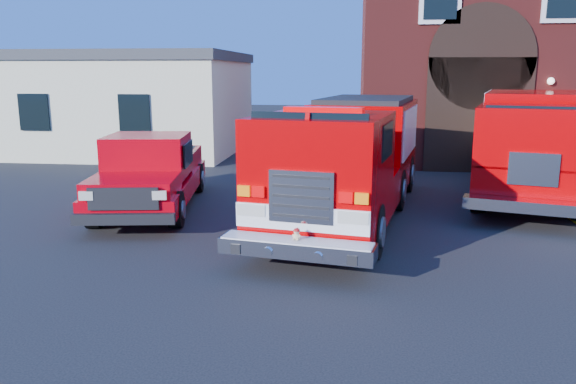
# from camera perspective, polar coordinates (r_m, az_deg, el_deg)

# --- Properties ---
(ground) EXTENTS (100.00, 100.00, 0.00)m
(ground) POSITION_cam_1_polar(r_m,az_deg,el_deg) (11.97, 0.67, -4.90)
(ground) COLOR black
(ground) RESTS_ON ground
(parking_stripe_mid) EXTENTS (0.12, 3.00, 0.01)m
(parking_stripe_mid) POSITION_cam_1_polar(r_m,az_deg,el_deg) (16.65, 25.11, -1.19)
(parking_stripe_mid) COLOR yellow
(parking_stripe_mid) RESTS_ON ground
(parking_stripe_far) EXTENTS (0.12, 3.00, 0.01)m
(parking_stripe_far) POSITION_cam_1_polar(r_m,az_deg,el_deg) (19.45, 22.40, 0.82)
(parking_stripe_far) COLOR yellow
(parking_stripe_far) RESTS_ON ground
(fire_station) EXTENTS (15.20, 10.20, 8.45)m
(fire_station) POSITION_cam_1_polar(r_m,az_deg,el_deg) (26.55, 24.39, 12.66)
(fire_station) COLOR maroon
(fire_station) RESTS_ON ground
(side_building) EXTENTS (10.20, 8.20, 4.35)m
(side_building) POSITION_cam_1_polar(r_m,az_deg,el_deg) (26.46, -16.17, 8.81)
(side_building) COLOR #ECE7C2
(side_building) RESTS_ON ground
(fire_engine) EXTENTS (4.21, 9.53, 2.84)m
(fire_engine) POSITION_cam_1_polar(r_m,az_deg,el_deg) (13.79, 6.36, 3.56)
(fire_engine) COLOR black
(fire_engine) RESTS_ON ground
(pickup_truck) EXTENTS (3.00, 6.22, 1.95)m
(pickup_truck) POSITION_cam_1_polar(r_m,az_deg,el_deg) (15.00, -13.71, 1.86)
(pickup_truck) COLOR black
(pickup_truck) RESTS_ON ground
(secondary_truck) EXTENTS (5.07, 9.38, 2.91)m
(secondary_truck) POSITION_cam_1_polar(r_m,az_deg,el_deg) (17.92, 23.51, 4.96)
(secondary_truck) COLOR black
(secondary_truck) RESTS_ON ground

